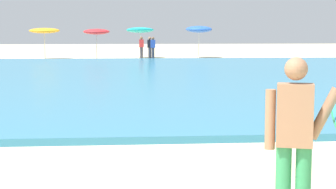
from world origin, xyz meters
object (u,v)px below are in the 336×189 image
Objects in this scene: beach_umbrella_2 at (44,31)px; beachgoer_near_row_left at (150,48)px; beachgoer_near_row_right at (153,48)px; beach_umbrella_3 at (96,32)px; surfer_with_board at (318,132)px; beach_umbrella_5 at (199,29)px; beach_umbrella_4 at (140,30)px; beachgoer_near_row_mid at (141,47)px.

beach_umbrella_2 is 7.62m from beachgoer_near_row_left.
beachgoer_near_row_right is at bearing -15.70° from beach_umbrella_2.
surfer_with_board is at bearing -84.02° from beach_umbrella_3.
beach_umbrella_3 reaches higher than beachgoer_near_row_left.
beach_umbrella_5 reaches higher than beachgoer_near_row_right.
beach_umbrella_4 reaches higher than surfer_with_board.
beach_umbrella_2 is at bearing 163.36° from beach_umbrella_3.
beachgoer_near_row_right is (0.76, -3.19, -1.19)m from beach_umbrella_4.
beach_umbrella_5 reaches higher than beach_umbrella_2.
surfer_with_board is 35.76m from beach_umbrella_4.
beach_umbrella_2 reaches higher than beachgoer_near_row_left.
beach_umbrella_2 reaches higher than beachgoer_near_row_right.
beach_umbrella_2 is at bearing 165.74° from beachgoer_near_row_left.
beachgoer_near_row_mid is (-4.30, -1.69, -1.25)m from beach_umbrella_5.
beachgoer_near_row_mid is (-0.52, 1.22, 0.00)m from beachgoer_near_row_left.
beachgoer_near_row_right is (0.31, 32.56, -0.18)m from surfer_with_board.
beach_umbrella_4 is (3.08, 2.17, 0.12)m from beach_umbrella_3.
beachgoer_near_row_left is at bearing -14.26° from beach_umbrella_2.
beach_umbrella_5 is at bearing 83.78° from surfer_with_board.
beachgoer_near_row_left is 1.00× the size of beachgoer_near_row_mid.
beach_umbrella_4 is at bearing 35.25° from beach_umbrella_3.
beachgoer_near_row_left is 0.33m from beachgoer_near_row_right.
beach_umbrella_5 is at bearing 21.41° from beachgoer_near_row_mid.
beachgoer_near_row_left is at bearing -142.46° from beach_umbrella_5.
beachgoer_near_row_left is at bearing 89.81° from surfer_with_board.
beach_umbrella_2 is at bearing 164.30° from beachgoer_near_row_right.
beach_umbrella_4 is at bearing 91.09° from beachgoer_near_row_mid.
surfer_with_board is 33.77m from beach_umbrella_3.
beachgoer_near_row_mid is at bearing 116.08° from beachgoer_near_row_right.
beach_umbrella_2 reaches higher than beach_umbrella_3.
surfer_with_board is at bearing -96.22° from beach_umbrella_5.
beach_umbrella_2 is at bearing 101.72° from surfer_with_board.
surfer_with_board is 32.82m from beachgoer_near_row_left.
beach_umbrella_2 is at bearing -174.58° from beach_umbrella_5.
beach_umbrella_4 reaches higher than beachgoer_near_row_right.
beach_umbrella_5 reaches higher than beach_umbrella_3.
beachgoer_near_row_right is at bearing 89.45° from surfer_with_board.
beach_umbrella_5 reaches higher than beach_umbrella_4.
beach_umbrella_4 is 1.44× the size of beachgoer_near_row_left.
beachgoer_near_row_left is (7.30, -1.86, -1.15)m from beach_umbrella_2.
surfer_with_board is 35.95m from beach_umbrella_5.
beach_umbrella_2 is 11.14m from beach_umbrella_5.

